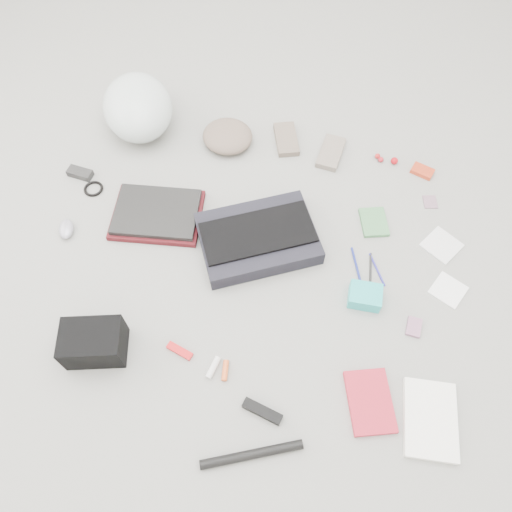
# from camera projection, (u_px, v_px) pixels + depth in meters

# --- Properties ---
(ground_plane) EXTENTS (4.00, 4.00, 0.00)m
(ground_plane) POSITION_uv_depth(u_px,v_px,m) (256.00, 263.00, 1.84)
(ground_plane) COLOR gray
(messenger_bag) EXTENTS (0.51, 0.44, 0.07)m
(messenger_bag) POSITION_uv_depth(u_px,v_px,m) (258.00, 238.00, 1.85)
(messenger_bag) COLOR black
(messenger_bag) RESTS_ON ground_plane
(bag_flap) EXTENTS (0.45, 0.34, 0.01)m
(bag_flap) POSITION_uv_depth(u_px,v_px,m) (258.00, 232.00, 1.82)
(bag_flap) COLOR black
(bag_flap) RESTS_ON messenger_bag
(laptop_sleeve) EXTENTS (0.35, 0.28, 0.02)m
(laptop_sleeve) POSITION_uv_depth(u_px,v_px,m) (157.00, 215.00, 1.93)
(laptop_sleeve) COLOR #4F1016
(laptop_sleeve) RESTS_ON ground_plane
(laptop) EXTENTS (0.33, 0.25, 0.02)m
(laptop) POSITION_uv_depth(u_px,v_px,m) (156.00, 212.00, 1.91)
(laptop) COLOR black
(laptop) RESTS_ON laptop_sleeve
(bike_helmet) EXTENTS (0.40, 0.44, 0.22)m
(bike_helmet) POSITION_uv_depth(u_px,v_px,m) (138.00, 107.00, 2.09)
(bike_helmet) COLOR silver
(bike_helmet) RESTS_ON ground_plane
(beanie) EXTENTS (0.26, 0.26, 0.07)m
(beanie) POSITION_uv_depth(u_px,v_px,m) (228.00, 136.00, 2.11)
(beanie) COLOR #715E51
(beanie) RESTS_ON ground_plane
(mitten_left) EXTENTS (0.13, 0.19, 0.03)m
(mitten_left) POSITION_uv_depth(u_px,v_px,m) (286.00, 139.00, 2.13)
(mitten_left) COLOR #736355
(mitten_left) RESTS_ON ground_plane
(mitten_right) EXTENTS (0.12, 0.19, 0.03)m
(mitten_right) POSITION_uv_depth(u_px,v_px,m) (331.00, 153.00, 2.09)
(mitten_right) COLOR gray
(mitten_right) RESTS_ON ground_plane
(power_brick) EXTENTS (0.11, 0.06, 0.03)m
(power_brick) POSITION_uv_depth(u_px,v_px,m) (80.00, 173.00, 2.04)
(power_brick) COLOR black
(power_brick) RESTS_ON ground_plane
(cable_coil) EXTENTS (0.09, 0.09, 0.01)m
(cable_coil) POSITION_uv_depth(u_px,v_px,m) (93.00, 189.00, 2.00)
(cable_coil) COLOR black
(cable_coil) RESTS_ON ground_plane
(mouse) EXTENTS (0.08, 0.10, 0.03)m
(mouse) POSITION_uv_depth(u_px,v_px,m) (66.00, 229.00, 1.89)
(mouse) COLOR #908E9E
(mouse) RESTS_ON ground_plane
(camera_bag) EXTENTS (0.22, 0.17, 0.13)m
(camera_bag) POSITION_uv_depth(u_px,v_px,m) (94.00, 343.00, 1.61)
(camera_bag) COLOR black
(camera_bag) RESTS_ON ground_plane
(multitool) EXTENTS (0.10, 0.06, 0.01)m
(multitool) POSITION_uv_depth(u_px,v_px,m) (180.00, 351.00, 1.66)
(multitool) COLOR red
(multitool) RESTS_ON ground_plane
(toiletry_tube_white) EXTENTS (0.04, 0.08, 0.02)m
(toiletry_tube_white) POSITION_uv_depth(u_px,v_px,m) (213.00, 368.00, 1.63)
(toiletry_tube_white) COLOR silver
(toiletry_tube_white) RESTS_ON ground_plane
(toiletry_tube_orange) EXTENTS (0.02, 0.07, 0.02)m
(toiletry_tube_orange) POSITION_uv_depth(u_px,v_px,m) (225.00, 370.00, 1.62)
(toiletry_tube_orange) COLOR #D85724
(toiletry_tube_orange) RESTS_ON ground_plane
(u_lock) EXTENTS (0.13, 0.07, 0.03)m
(u_lock) POSITION_uv_depth(u_px,v_px,m) (262.00, 411.00, 1.55)
(u_lock) COLOR black
(u_lock) RESTS_ON ground_plane
(bike_pump) EXTENTS (0.30, 0.13, 0.03)m
(bike_pump) POSITION_uv_depth(u_px,v_px,m) (252.00, 454.00, 1.49)
(bike_pump) COLOR black
(bike_pump) RESTS_ON ground_plane
(book_red) EXTENTS (0.18, 0.23, 0.02)m
(book_red) POSITION_uv_depth(u_px,v_px,m) (370.00, 402.00, 1.57)
(book_red) COLOR red
(book_red) RESTS_ON ground_plane
(book_white) EXTENTS (0.16, 0.24, 0.03)m
(book_white) POSITION_uv_depth(u_px,v_px,m) (430.00, 420.00, 1.54)
(book_white) COLOR white
(book_white) RESTS_ON ground_plane
(notepad) EXTENTS (0.12, 0.15, 0.02)m
(notepad) POSITION_uv_depth(u_px,v_px,m) (374.00, 222.00, 1.92)
(notepad) COLOR #417A48
(notepad) RESTS_ON ground_plane
(pen_blue) EXTENTS (0.05, 0.15, 0.01)m
(pen_blue) POSITION_uv_depth(u_px,v_px,m) (356.00, 266.00, 1.83)
(pen_blue) COLOR navy
(pen_blue) RESTS_ON ground_plane
(pen_black) EXTENTS (0.01, 0.14, 0.01)m
(pen_black) POSITION_uv_depth(u_px,v_px,m) (371.00, 270.00, 1.82)
(pen_black) COLOR black
(pen_black) RESTS_ON ground_plane
(pen_navy) EXTENTS (0.07, 0.13, 0.01)m
(pen_navy) POSITION_uv_depth(u_px,v_px,m) (377.00, 270.00, 1.82)
(pen_navy) COLOR navy
(pen_navy) RESTS_ON ground_plane
(accordion_wallet) EXTENTS (0.11, 0.09, 0.06)m
(accordion_wallet) POSITION_uv_depth(u_px,v_px,m) (365.00, 296.00, 1.74)
(accordion_wallet) COLOR #24BEBE
(accordion_wallet) RESTS_ON ground_plane
(card_deck) EXTENTS (0.06, 0.08, 0.01)m
(card_deck) POSITION_uv_depth(u_px,v_px,m) (414.00, 327.00, 1.70)
(card_deck) COLOR #9E6887
(card_deck) RESTS_ON ground_plane
(napkin_top) EXTENTS (0.17, 0.17, 0.01)m
(napkin_top) POSITION_uv_depth(u_px,v_px,m) (442.00, 245.00, 1.87)
(napkin_top) COLOR silver
(napkin_top) RESTS_ON ground_plane
(napkin_bottom) EXTENTS (0.15, 0.15, 0.01)m
(napkin_bottom) POSITION_uv_depth(u_px,v_px,m) (448.00, 290.00, 1.78)
(napkin_bottom) COLOR white
(napkin_bottom) RESTS_ON ground_plane
(lollipop_a) EXTENTS (0.03, 0.03, 0.02)m
(lollipop_a) POSITION_uv_depth(u_px,v_px,m) (378.00, 156.00, 2.08)
(lollipop_a) COLOR red
(lollipop_a) RESTS_ON ground_plane
(lollipop_b) EXTENTS (0.03, 0.03, 0.02)m
(lollipop_b) POSITION_uv_depth(u_px,v_px,m) (381.00, 160.00, 2.07)
(lollipop_b) COLOR #AD1B25
(lollipop_b) RESTS_ON ground_plane
(lollipop_c) EXTENTS (0.03, 0.03, 0.03)m
(lollipop_c) POSITION_uv_depth(u_px,v_px,m) (394.00, 161.00, 2.07)
(lollipop_c) COLOR #A80A12
(lollipop_c) RESTS_ON ground_plane
(altoids_tin) EXTENTS (0.10, 0.08, 0.02)m
(altoids_tin) POSITION_uv_depth(u_px,v_px,m) (422.00, 171.00, 2.05)
(altoids_tin) COLOR #BB391D
(altoids_tin) RESTS_ON ground_plane
(stamp_sheet) EXTENTS (0.06, 0.07, 0.00)m
(stamp_sheet) POSITION_uv_depth(u_px,v_px,m) (430.00, 202.00, 1.98)
(stamp_sheet) COLOR gray
(stamp_sheet) RESTS_ON ground_plane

